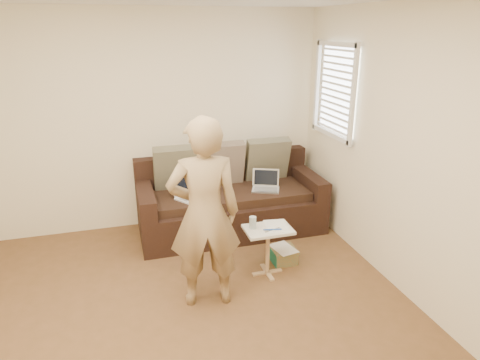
{
  "coord_description": "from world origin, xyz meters",
  "views": [
    {
      "loc": [
        -0.46,
        -2.86,
        2.39
      ],
      "look_at": [
        0.8,
        1.4,
        0.78
      ],
      "focal_mm": 31.99,
      "sensor_mm": 36.0,
      "label": 1
    }
  ],
  "objects_px": {
    "sofa": "(231,197)",
    "laptop_white": "(192,198)",
    "laptop_silver": "(266,190)",
    "drinking_glass": "(253,222)",
    "person": "(204,214)",
    "side_table": "(268,251)",
    "striped_box": "(283,255)"
  },
  "relations": [
    {
      "from": "laptop_white",
      "to": "laptop_silver",
      "type": "bearing_deg",
      "value": -35.82
    },
    {
      "from": "laptop_white",
      "to": "person",
      "type": "bearing_deg",
      "value": -129.67
    },
    {
      "from": "striped_box",
      "to": "person",
      "type": "bearing_deg",
      "value": -155.28
    },
    {
      "from": "laptop_silver",
      "to": "person",
      "type": "xyz_separation_m",
      "value": [
        -1.0,
        -1.22,
        0.35
      ]
    },
    {
      "from": "sofa",
      "to": "laptop_silver",
      "type": "distance_m",
      "value": 0.43
    },
    {
      "from": "laptop_white",
      "to": "drinking_glass",
      "type": "bearing_deg",
      "value": -99.4
    },
    {
      "from": "sofa",
      "to": "laptop_white",
      "type": "relative_size",
      "value": 6.53
    },
    {
      "from": "sofa",
      "to": "laptop_silver",
      "type": "bearing_deg",
      "value": -16.99
    },
    {
      "from": "sofa",
      "to": "laptop_silver",
      "type": "height_order",
      "value": "sofa"
    },
    {
      "from": "drinking_glass",
      "to": "striped_box",
      "type": "bearing_deg",
      "value": 16.05
    },
    {
      "from": "laptop_silver",
      "to": "side_table",
      "type": "xyz_separation_m",
      "value": [
        -0.31,
        -0.95,
        -0.27
      ]
    },
    {
      "from": "drinking_glass",
      "to": "striped_box",
      "type": "height_order",
      "value": "drinking_glass"
    },
    {
      "from": "side_table",
      "to": "striped_box",
      "type": "distance_m",
      "value": 0.34
    },
    {
      "from": "drinking_glass",
      "to": "person",
      "type": "bearing_deg",
      "value": -149.76
    },
    {
      "from": "side_table",
      "to": "laptop_white",
      "type": "bearing_deg",
      "value": 120.99
    },
    {
      "from": "person",
      "to": "sofa",
      "type": "bearing_deg",
      "value": -107.73
    },
    {
      "from": "sofa",
      "to": "side_table",
      "type": "relative_size",
      "value": 4.32
    },
    {
      "from": "laptop_silver",
      "to": "person",
      "type": "height_order",
      "value": "person"
    },
    {
      "from": "sofa",
      "to": "striped_box",
      "type": "xyz_separation_m",
      "value": [
        0.33,
        -0.92,
        -0.34
      ]
    },
    {
      "from": "side_table",
      "to": "drinking_glass",
      "type": "distance_m",
      "value": 0.35
    },
    {
      "from": "person",
      "to": "laptop_white",
      "type": "bearing_deg",
      "value": -88.64
    },
    {
      "from": "sofa",
      "to": "laptop_white",
      "type": "xyz_separation_m",
      "value": [
        -0.49,
        -0.11,
        0.1
      ]
    },
    {
      "from": "laptop_silver",
      "to": "striped_box",
      "type": "bearing_deg",
      "value": -71.77
    },
    {
      "from": "person",
      "to": "drinking_glass",
      "type": "bearing_deg",
      "value": -143.53
    },
    {
      "from": "laptop_white",
      "to": "side_table",
      "type": "distance_m",
      "value": 1.16
    },
    {
      "from": "laptop_white",
      "to": "side_table",
      "type": "bearing_deg",
      "value": -93.82
    },
    {
      "from": "sofa",
      "to": "laptop_white",
      "type": "bearing_deg",
      "value": -167.65
    },
    {
      "from": "drinking_glass",
      "to": "sofa",
      "type": "bearing_deg",
      "value": 86.94
    },
    {
      "from": "side_table",
      "to": "striped_box",
      "type": "xyz_separation_m",
      "value": [
        0.24,
        0.16,
        -0.17
      ]
    },
    {
      "from": "laptop_silver",
      "to": "side_table",
      "type": "height_order",
      "value": "laptop_silver"
    },
    {
      "from": "sofa",
      "to": "person",
      "type": "height_order",
      "value": "person"
    },
    {
      "from": "laptop_white",
      "to": "drinking_glass",
      "type": "relative_size",
      "value": 2.81
    }
  ]
}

